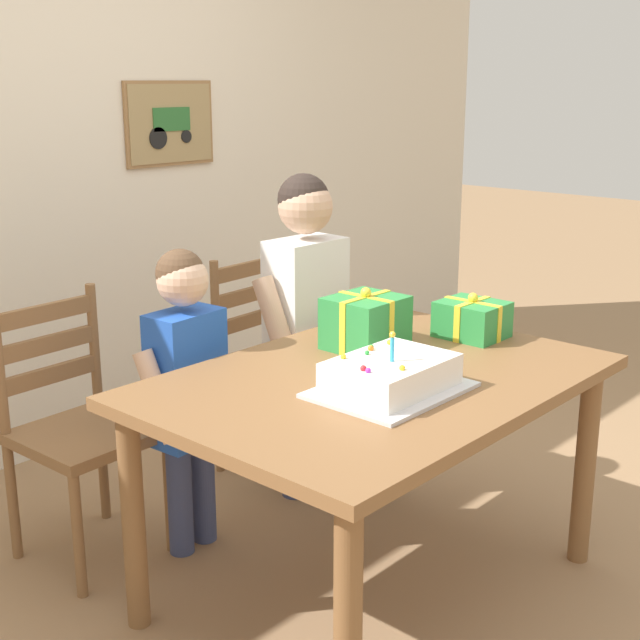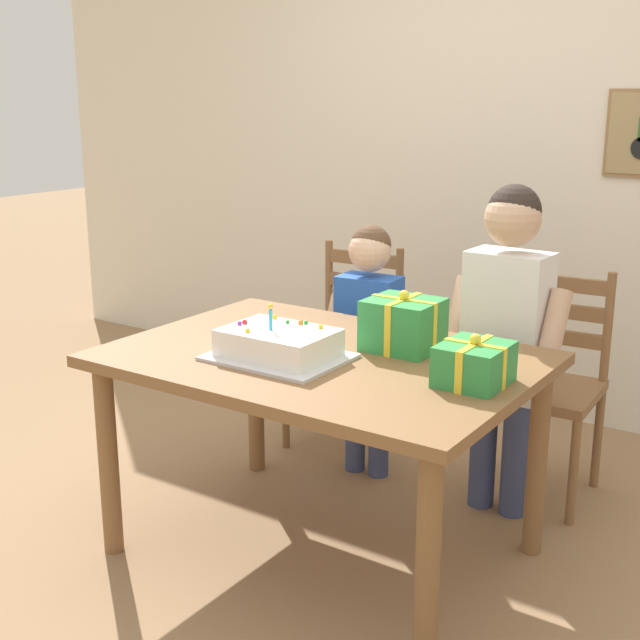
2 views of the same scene
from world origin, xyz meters
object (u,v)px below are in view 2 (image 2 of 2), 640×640
at_px(birthday_cake, 279,345).
at_px(child_younger, 369,327).
at_px(gift_box_beside_cake, 403,324).
at_px(child_older, 507,319).
at_px(gift_box_red_large, 474,364).
at_px(chair_left, 347,345).
at_px(chair_right, 546,383).
at_px(dining_table, 322,380).

height_order(birthday_cake, child_younger, child_younger).
bearing_deg(birthday_cake, gift_box_beside_cake, 48.57).
bearing_deg(child_older, gift_box_beside_cake, -113.35).
height_order(birthday_cake, gift_box_red_large, birthday_cake).
bearing_deg(chair_left, chair_right, -0.00).
height_order(child_older, child_younger, child_older).
xyz_separation_m(chair_left, chair_right, (0.95, -0.00, 0.00)).
bearing_deg(dining_table, chair_left, 117.53).
bearing_deg(gift_box_red_large, dining_table, -179.30).
xyz_separation_m(child_older, child_younger, (-0.60, 0.00, -0.12)).
bearing_deg(gift_box_red_large, gift_box_beside_cake, 150.86).
bearing_deg(gift_box_beside_cake, child_younger, 132.00).
relative_size(birthday_cake, gift_box_beside_cake, 1.80).
bearing_deg(child_younger, child_older, -0.04).
bearing_deg(chair_left, birthday_cake, -69.65).
bearing_deg(dining_table, child_younger, 107.66).
xyz_separation_m(birthday_cake, chair_left, (-0.39, 1.05, -0.33)).
xyz_separation_m(gift_box_red_large, gift_box_beside_cake, (-0.35, 0.20, 0.03)).
height_order(dining_table, gift_box_red_large, gift_box_red_large).
height_order(gift_box_red_large, child_older, child_older).
bearing_deg(gift_box_red_large, child_older, 103.67).
relative_size(gift_box_beside_cake, chair_left, 0.27).
xyz_separation_m(chair_right, child_younger, (-0.68, -0.26, 0.19)).
bearing_deg(dining_table, gift_box_beside_cake, 45.72).
bearing_deg(gift_box_red_large, chair_left, 138.48).
bearing_deg(gift_box_beside_cake, dining_table, -134.28).
xyz_separation_m(dining_table, child_younger, (-0.21, 0.66, 0.01)).
bearing_deg(dining_table, child_older, 59.02).
bearing_deg(birthday_cake, dining_table, 53.81).
xyz_separation_m(birthday_cake, gift_box_red_large, (0.64, 0.13, 0.02)).
xyz_separation_m(gift_box_beside_cake, chair_right, (0.28, 0.72, -0.37)).
height_order(gift_box_red_large, chair_left, chair_left).
xyz_separation_m(dining_table, gift_box_red_large, (0.55, 0.01, 0.16)).
height_order(dining_table, birthday_cake, birthday_cake).
bearing_deg(child_older, dining_table, -120.98).
xyz_separation_m(gift_box_red_large, child_younger, (-0.76, 0.65, -0.15)).
height_order(dining_table, gift_box_beside_cake, gift_box_beside_cake).
height_order(dining_table, chair_left, chair_left).
bearing_deg(chair_right, chair_left, 180.00).
bearing_deg(child_older, child_younger, 179.96).
relative_size(gift_box_beside_cake, chair_right, 0.27).
xyz_separation_m(birthday_cake, gift_box_beside_cake, (0.29, 0.33, 0.04)).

